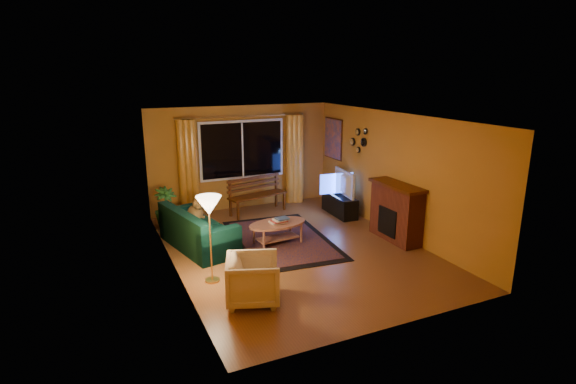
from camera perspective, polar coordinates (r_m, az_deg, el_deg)
name	(u,v)px	position (r m, az deg, el deg)	size (l,w,h in m)	color
floor	(294,249)	(8.68, 0.83, -7.25)	(4.50, 6.00, 0.02)	brown
ceiling	(295,117)	(8.06, 0.90, 9.55)	(4.50, 6.00, 0.02)	white
wall_back	(242,157)	(11.01, -5.88, 4.39)	(4.50, 0.02, 2.50)	#BF7C28
wall_left	(171,200)	(7.62, -14.69, -0.94)	(0.02, 6.00, 2.50)	#BF7C28
wall_right	(394,174)	(9.44, 13.36, 2.23)	(0.02, 6.00, 2.50)	#BF7C28
window	(242,150)	(10.91, -5.80, 5.36)	(2.00, 0.02, 1.30)	black
curtain_rod	(242,116)	(10.76, -5.84, 9.52)	(0.03, 0.03, 3.20)	#BF8C3F
curtain_left	(188,169)	(10.56, -12.59, 2.92)	(0.36, 0.36, 2.24)	orange
curtain_right	(294,159)	(11.41, 0.79, 4.18)	(0.36, 0.36, 2.24)	orange
bench	(258,204)	(10.72, -3.83, -1.55)	(1.45, 0.43, 0.44)	#421B04
potted_plant	(166,207)	(10.07, -15.27, -1.90)	(0.49, 0.49, 0.87)	#235B1E
sofa	(198,228)	(8.77, -11.32, -4.56)	(0.81, 1.88, 0.76)	black
dog	(195,211)	(9.11, -11.71, -2.38)	(0.30, 0.41, 0.45)	olive
armchair	(253,277)	(6.68, -4.45, -10.75)	(0.75, 0.70, 0.77)	beige
floor_lamp	(210,240)	(7.24, -9.82, -6.02)	(0.24, 0.24, 1.42)	#BF8C3F
rug	(281,239)	(9.10, -0.88, -6.02)	(1.81, 2.86, 0.02)	#632A10
coffee_table	(278,233)	(8.84, -1.33, -5.24)	(1.19, 1.19, 0.43)	#A56651
tv_console	(340,205)	(10.65, 6.57, -1.62)	(0.38, 1.13, 0.47)	black
television	(340,183)	(10.51, 6.65, 1.15)	(1.02, 0.13, 0.59)	black
fireplace	(396,213)	(9.19, 13.57, -2.66)	(0.40, 1.20, 1.10)	maroon
mirror_cluster	(358,139)	(10.35, 8.93, 6.68)	(0.06, 0.60, 0.56)	black
painting	(333,139)	(11.34, 5.74, 6.76)	(0.04, 0.76, 0.96)	orange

